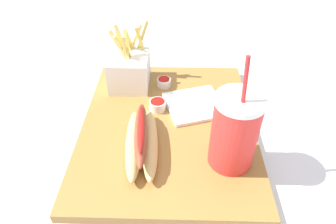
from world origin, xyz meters
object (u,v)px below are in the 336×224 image
object	(u,v)px
soda_cup	(235,131)
napkin_stack	(195,105)
hot_dog_1	(142,141)
ketchup_cup_2	(158,105)
ketchup_cup_1	(164,82)
fries_basket	(129,69)

from	to	relation	value
soda_cup	napkin_stack	xyz separation A→B (m)	(-0.16, -0.06, -0.07)
hot_dog_1	ketchup_cup_2	distance (m)	0.12
soda_cup	ketchup_cup_1	world-z (taller)	soda_cup
fries_basket	napkin_stack	size ratio (longest dim) A/B	1.24
fries_basket	napkin_stack	xyz separation A→B (m)	(0.09, 0.16, -0.04)
ketchup_cup_1	napkin_stack	size ratio (longest dim) A/B	0.27
ketchup_cup_1	ketchup_cup_2	world-z (taller)	ketchup_cup_2
soda_cup	fries_basket	world-z (taller)	soda_cup
soda_cup	napkin_stack	bearing A→B (deg)	-159.88
hot_dog_1	napkin_stack	xyz separation A→B (m)	(-0.13, 0.11, -0.02)
ketchup_cup_2	ketchup_cup_1	bearing A→B (deg)	173.27
fries_basket	ketchup_cup_1	size ratio (longest dim) A/B	4.61
hot_dog_1	ketchup_cup_2	bearing A→B (deg)	169.11
fries_basket	soda_cup	bearing A→B (deg)	41.04
soda_cup	hot_dog_1	size ratio (longest dim) A/B	1.16
fries_basket	ketchup_cup_1	xyz separation A→B (m)	(0.01, 0.08, -0.03)
hot_dog_1	ketchup_cup_1	distance (m)	0.22
ketchup_cup_1	napkin_stack	distance (m)	0.11
soda_cup	napkin_stack	size ratio (longest dim) A/B	1.80
soda_cup	ketchup_cup_1	bearing A→B (deg)	-151.09
fries_basket	hot_dog_1	bearing A→B (deg)	12.46
ketchup_cup_2	napkin_stack	xyz separation A→B (m)	(-0.01, 0.08, -0.01)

